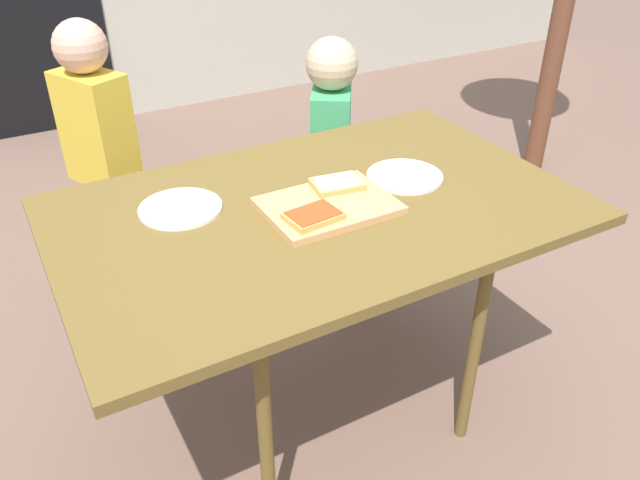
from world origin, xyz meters
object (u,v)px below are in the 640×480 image
(pizza_slice_near_left, at_px, (313,216))
(child_left, at_px, (102,157))
(dining_table, at_px, (318,222))
(cutting_board, at_px, (328,206))
(child_right, at_px, (331,146))
(plate_white_left, at_px, (180,208))
(pizza_slice_far_right, at_px, (337,184))
(plate_white_right, at_px, (405,176))

(pizza_slice_near_left, relative_size, child_left, 0.13)
(pizza_slice_near_left, bearing_deg, dining_table, 54.99)
(cutting_board, bearing_deg, child_right, 59.25)
(pizza_slice_near_left, distance_m, plate_white_left, 0.36)
(child_right, bearing_deg, pizza_slice_far_right, -118.82)
(cutting_board, bearing_deg, dining_table, 113.67)
(plate_white_right, bearing_deg, child_right, 79.39)
(pizza_slice_near_left, xyz_separation_m, pizza_slice_far_right, (0.14, 0.12, 0.00))
(cutting_board, relative_size, child_left, 0.31)
(plate_white_left, bearing_deg, child_right, 33.19)
(dining_table, distance_m, pizza_slice_far_right, 0.12)
(plate_white_right, height_order, child_left, child_left)
(cutting_board, relative_size, child_right, 0.34)
(cutting_board, height_order, plate_white_right, cutting_board)
(pizza_slice_near_left, relative_size, pizza_slice_far_right, 0.98)
(dining_table, bearing_deg, pizza_slice_far_right, 22.83)
(pizza_slice_near_left, distance_m, plate_white_right, 0.37)
(cutting_board, distance_m, child_right, 0.80)
(child_left, bearing_deg, child_right, -13.50)
(child_right, bearing_deg, plate_white_left, -146.81)
(child_right, bearing_deg, plate_white_right, -100.61)
(cutting_board, distance_m, child_left, 0.96)
(pizza_slice_far_right, bearing_deg, pizza_slice_near_left, -139.38)
(dining_table, xyz_separation_m, pizza_slice_near_left, (-0.06, -0.09, 0.08))
(pizza_slice_far_right, bearing_deg, plate_white_right, -3.74)
(pizza_slice_far_right, relative_size, plate_white_right, 0.68)
(dining_table, relative_size, plate_white_left, 6.27)
(cutting_board, xyz_separation_m, child_left, (-0.40, 0.86, -0.12))
(plate_white_right, bearing_deg, pizza_slice_near_left, -163.42)
(pizza_slice_near_left, height_order, child_left, child_left)
(pizza_slice_near_left, relative_size, plate_white_left, 0.66)
(pizza_slice_far_right, bearing_deg, plate_white_left, 163.31)
(pizza_slice_near_left, distance_m, child_right, 0.89)
(dining_table, xyz_separation_m, cutting_board, (0.01, -0.03, 0.06))
(child_left, bearing_deg, cutting_board, -64.89)
(plate_white_right, relative_size, plate_white_left, 1.00)
(pizza_slice_far_right, distance_m, child_left, 0.93)
(plate_white_left, xyz_separation_m, child_right, (0.74, 0.48, -0.17))
(cutting_board, height_order, child_left, child_left)
(cutting_board, bearing_deg, pizza_slice_near_left, -143.42)
(plate_white_left, bearing_deg, child_left, 95.44)
(pizza_slice_near_left, height_order, child_right, child_right)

